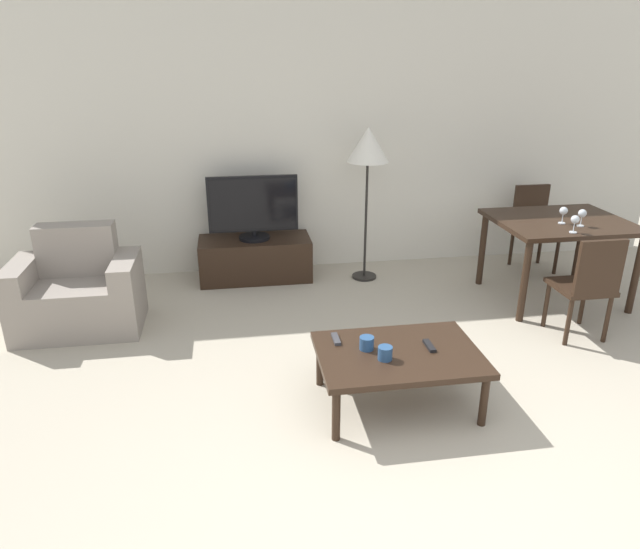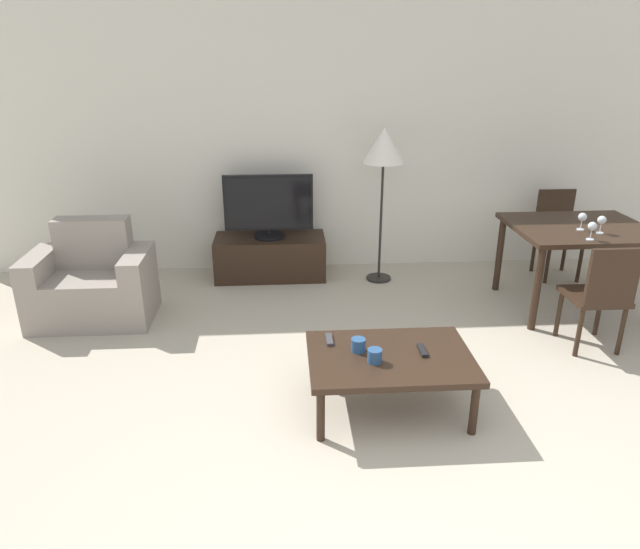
% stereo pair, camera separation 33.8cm
% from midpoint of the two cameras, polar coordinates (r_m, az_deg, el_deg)
% --- Properties ---
extents(wall_back, '(7.38, 0.06, 2.70)m').
position_cam_midpoint_polar(wall_back, '(5.75, -1.92, 13.79)').
color(wall_back, silver).
rests_on(wall_back, ground_plane).
extents(armchair, '(0.97, 0.62, 0.83)m').
position_cam_midpoint_polar(armchair, '(5.05, -24.81, -1.73)').
color(armchair, gray).
rests_on(armchair, ground_plane).
extents(tv_stand, '(1.08, 0.48, 0.41)m').
position_cam_midpoint_polar(tv_stand, '(5.68, -8.19, 1.57)').
color(tv_stand, black).
rests_on(tv_stand, ground_plane).
extents(tv, '(0.86, 0.30, 0.62)m').
position_cam_midpoint_polar(tv, '(5.53, -8.47, 6.58)').
color(tv, black).
rests_on(tv, tv_stand).
extents(coffee_table, '(1.01, 0.71, 0.38)m').
position_cam_midpoint_polar(coffee_table, '(3.60, 5.18, -8.30)').
color(coffee_table, black).
rests_on(coffee_table, ground_plane).
extents(dining_table, '(1.13, 0.95, 0.74)m').
position_cam_midpoint_polar(dining_table, '(5.39, 21.21, 4.19)').
color(dining_table, black).
rests_on(dining_table, ground_plane).
extents(dining_chair_near, '(0.40, 0.40, 0.85)m').
position_cam_midpoint_polar(dining_chair_near, '(4.72, 23.37, -0.82)').
color(dining_chair_near, black).
rests_on(dining_chair_near, ground_plane).
extents(dining_chair_far, '(0.40, 0.40, 0.85)m').
position_cam_midpoint_polar(dining_chair_far, '(6.19, 19.12, 4.83)').
color(dining_chair_far, black).
rests_on(dining_chair_far, ground_plane).
extents(floor_lamp, '(0.40, 0.40, 1.48)m').
position_cam_midpoint_polar(floor_lamp, '(5.37, 2.99, 12.39)').
color(floor_lamp, black).
rests_on(floor_lamp, ground_plane).
extents(remote_primary, '(0.04, 0.15, 0.02)m').
position_cam_midpoint_polar(remote_primary, '(3.65, 8.27, -7.12)').
color(remote_primary, black).
rests_on(remote_primary, coffee_table).
extents(remote_secondary, '(0.04, 0.15, 0.02)m').
position_cam_midpoint_polar(remote_secondary, '(3.69, -1.03, -6.51)').
color(remote_secondary, '#38383D').
rests_on(remote_secondary, coffee_table).
extents(cup_white_near, '(0.09, 0.09, 0.08)m').
position_cam_midpoint_polar(cup_white_near, '(3.58, 1.98, -6.93)').
color(cup_white_near, navy).
rests_on(cup_white_near, coffee_table).
extents(cup_colored_far, '(0.09, 0.09, 0.09)m').
position_cam_midpoint_polar(cup_colored_far, '(3.47, 3.75, -7.91)').
color(cup_colored_far, navy).
rests_on(cup_colored_far, coffee_table).
extents(wine_glass_left, '(0.07, 0.07, 0.15)m').
position_cam_midpoint_polar(wine_glass_left, '(5.22, 21.49, 5.82)').
color(wine_glass_left, silver).
rests_on(wine_glass_left, dining_table).
extents(wine_glass_center, '(0.07, 0.07, 0.15)m').
position_cam_midpoint_polar(wine_glass_center, '(4.98, 22.40, 4.98)').
color(wine_glass_center, silver).
rests_on(wine_glass_center, dining_table).
extents(wine_glass_right, '(0.07, 0.07, 0.15)m').
position_cam_midpoint_polar(wine_glass_right, '(5.19, 23.08, 5.52)').
color(wine_glass_right, silver).
rests_on(wine_glass_right, dining_table).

